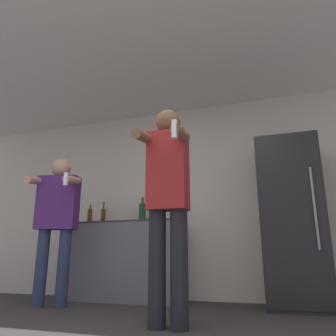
{
  "coord_description": "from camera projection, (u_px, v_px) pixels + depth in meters",
  "views": [
    {
      "loc": [
        1.02,
        -1.53,
        0.51
      ],
      "look_at": [
        0.2,
        0.95,
        1.23
      ],
      "focal_mm": 35.0,
      "sensor_mm": 36.0,
      "label": 1
    }
  ],
  "objects": [
    {
      "name": "wall_back",
      "position": [
        194.0,
        198.0,
        4.36
      ],
      "size": [
        7.0,
        0.06,
        2.55
      ],
      "color": "beige",
      "rests_on": "ground_plane"
    },
    {
      "name": "ceiling_slab",
      "position": [
        161.0,
        56.0,
        3.47
      ],
      "size": [
        7.0,
        3.16,
        0.05
      ],
      "color": "silver",
      "rests_on": "wall_back"
    },
    {
      "name": "refrigerator",
      "position": [
        292.0,
        221.0,
        3.55
      ],
      "size": [
        0.64,
        0.73,
        1.79
      ],
      "color": "#262628",
      "rests_on": "ground_plane"
    },
    {
      "name": "counter",
      "position": [
        126.0,
        261.0,
        4.12
      ],
      "size": [
        1.46,
        0.57,
        0.95
      ],
      "color": "slate",
      "rests_on": "ground_plane"
    },
    {
      "name": "bottle_brown_liquor",
      "position": [
        103.0,
        216.0,
        4.41
      ],
      "size": [
        0.06,
        0.06,
        0.3
      ],
      "color": "#563314",
      "rests_on": "counter"
    },
    {
      "name": "bottle_dark_rum",
      "position": [
        168.0,
        211.0,
        4.14
      ],
      "size": [
        0.07,
        0.07,
        0.33
      ],
      "color": "silver",
      "rests_on": "counter"
    },
    {
      "name": "bottle_green_wine",
      "position": [
        155.0,
        212.0,
        4.19
      ],
      "size": [
        0.08,
        0.08,
        0.3
      ],
      "color": "black",
      "rests_on": "counter"
    },
    {
      "name": "bottle_short_whiskey",
      "position": [
        90.0,
        216.0,
        4.48
      ],
      "size": [
        0.06,
        0.06,
        0.27
      ],
      "color": "#563314",
      "rests_on": "counter"
    },
    {
      "name": "bottle_tall_gin",
      "position": [
        142.0,
        212.0,
        4.25
      ],
      "size": [
        0.09,
        0.09,
        0.33
      ],
      "color": "#194723",
      "rests_on": "counter"
    },
    {
      "name": "person_woman_foreground",
      "position": [
        168.0,
        197.0,
        2.64
      ],
      "size": [
        0.4,
        0.47,
        1.75
      ],
      "color": "black",
      "rests_on": "ground_plane"
    },
    {
      "name": "person_man_side",
      "position": [
        57.0,
        215.0,
        3.73
      ],
      "size": [
        0.58,
        0.56,
        1.66
      ],
      "color": "navy",
      "rests_on": "ground_plane"
    }
  ]
}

